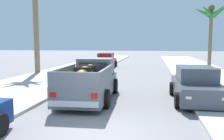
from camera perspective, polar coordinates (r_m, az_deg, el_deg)
name	(u,v)px	position (r m, az deg, el deg)	size (l,w,h in m)	color
ground_plane	(97,134)	(7.12, -3.66, -14.75)	(160.00, 160.00, 0.00)	slate
sidewalk_left	(61,75)	(20.02, -11.96, -1.05)	(5.37, 60.00, 0.12)	beige
sidewalk_right	(211,78)	(19.11, 22.32, -1.72)	(5.37, 60.00, 0.12)	beige
curb_left	(76,75)	(19.59, -8.45, -1.17)	(0.16, 60.00, 0.10)	silver
curb_right	(193,78)	(18.87, 18.50, -1.70)	(0.16, 60.00, 0.10)	silver
pickup_truck	(90,81)	(11.24, -5.16, -2.67)	(2.36, 5.28, 1.80)	slate
car_right_near	(106,61)	(26.24, -1.40, 2.22)	(2.10, 4.29, 1.54)	maroon
car_left_mid	(196,85)	(11.33, 19.10, -3.44)	(2.05, 4.27, 1.54)	#474C56
palm_tree_right_fore	(212,16)	(27.78, 22.39, 11.60)	(3.50, 4.18, 6.61)	brown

